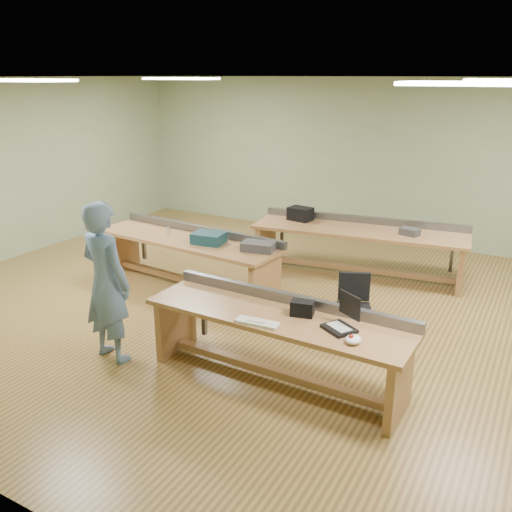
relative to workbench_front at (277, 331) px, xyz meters
name	(u,v)px	position (x,y,z in m)	size (l,w,h in m)	color
floor	(273,311)	(-0.83, 1.51, -0.55)	(10.00, 10.00, 0.00)	olive
ceiling	(276,78)	(-0.83, 1.51, 2.45)	(10.00, 10.00, 0.00)	silver
wall_back	(372,161)	(-0.83, 5.51, 0.95)	(10.00, 0.04, 3.00)	#8FA27A
wall_left	(12,170)	(-5.83, 1.51, 0.95)	(0.04, 8.00, 3.00)	#8FA27A
fluor_panels	(276,80)	(-0.83, 1.51, 2.42)	(6.20, 3.50, 0.03)	white
workbench_front	(277,331)	(0.00, 0.00, 0.00)	(2.80, 0.81, 0.86)	#9A6A41
workbench_mid	(188,250)	(-2.37, 1.72, 0.01)	(3.06, 1.05, 0.86)	#9A6A41
workbench_back	(359,240)	(-0.33, 3.45, 0.01)	(3.38, 1.31, 0.86)	#9A6A41
person	(106,282)	(-1.83, -0.49, 0.35)	(0.66, 0.43, 1.80)	slate
laptop_base	(339,329)	(0.67, -0.05, 0.21)	(0.29, 0.24, 0.03)	black
laptop_screen	(350,305)	(0.73, 0.05, 0.42)	(0.29, 0.01, 0.23)	black
keyboard	(257,322)	(-0.07, -0.30, 0.21)	(0.43, 0.14, 0.02)	beige
trackball_mouse	(353,339)	(0.88, -0.23, 0.23)	(0.14, 0.17, 0.07)	white
camera_bag	(302,308)	(0.23, 0.08, 0.27)	(0.23, 0.14, 0.15)	black
task_chair	(353,318)	(0.40, 1.19, -0.25)	(0.59, 0.59, 0.83)	black
parts_bin_teal	(209,238)	(-1.95, 1.65, 0.27)	(0.44, 0.33, 0.15)	#12333A
parts_bin_grey	(258,246)	(-1.17, 1.70, 0.26)	(0.44, 0.28, 0.12)	#343437
mug	(204,237)	(-2.10, 1.75, 0.25)	(0.13, 0.13, 0.10)	#343437
drinks_can	(168,231)	(-2.73, 1.73, 0.25)	(0.06, 0.06, 0.12)	silver
storage_box_back	(300,214)	(-1.35, 3.47, 0.30)	(0.38, 0.27, 0.21)	black
tray_back	(410,232)	(0.45, 3.47, 0.25)	(0.27, 0.20, 0.11)	#343437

